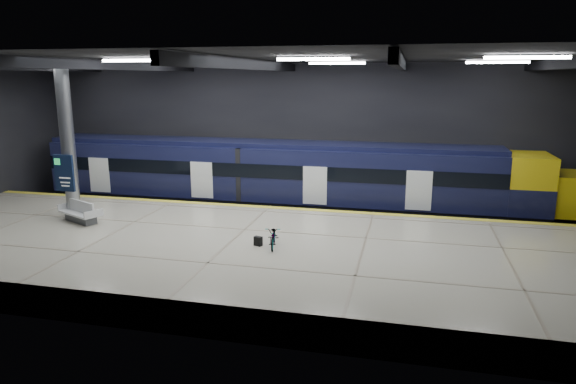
% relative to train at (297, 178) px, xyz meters
% --- Properties ---
extents(ground, '(30.00, 30.00, 0.00)m').
position_rel_train_xyz_m(ground, '(-0.81, -5.50, -2.06)').
color(ground, black).
rests_on(ground, ground).
extents(room_shell, '(30.10, 16.10, 8.05)m').
position_rel_train_xyz_m(room_shell, '(-0.81, -5.49, 3.66)').
color(room_shell, black).
rests_on(room_shell, ground).
extents(platform, '(30.00, 11.00, 1.10)m').
position_rel_train_xyz_m(platform, '(-0.81, -8.00, -1.51)').
color(platform, '#B4AD98').
rests_on(platform, ground).
extents(safety_strip, '(30.00, 0.40, 0.01)m').
position_rel_train_xyz_m(safety_strip, '(-0.81, -2.75, -0.95)').
color(safety_strip, yellow).
rests_on(safety_strip, platform).
extents(rails, '(30.00, 1.52, 0.16)m').
position_rel_train_xyz_m(rails, '(-0.81, 0.00, -1.98)').
color(rails, gray).
rests_on(rails, ground).
extents(train, '(29.40, 2.84, 3.79)m').
position_rel_train_xyz_m(train, '(0.00, 0.00, 0.00)').
color(train, black).
rests_on(train, ground).
extents(bench, '(2.34, 1.72, 0.96)m').
position_rel_train_xyz_m(bench, '(-8.09, -7.06, -0.62)').
color(bench, '#595B60').
rests_on(bench, platform).
extents(bicycle, '(0.85, 1.66, 0.83)m').
position_rel_train_xyz_m(bicycle, '(0.94, -8.37, -0.54)').
color(bicycle, '#99999E').
rests_on(bicycle, platform).
extents(pannier_bag, '(0.34, 0.26, 0.35)m').
position_rel_train_xyz_m(pannier_bag, '(0.34, -8.37, -0.78)').
color(pannier_bag, black).
rests_on(pannier_bag, platform).
extents(info_column, '(0.90, 0.78, 6.90)m').
position_rel_train_xyz_m(info_column, '(-8.81, -6.52, 2.40)').
color(info_column, '#9EA0A5').
rests_on(info_column, platform).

